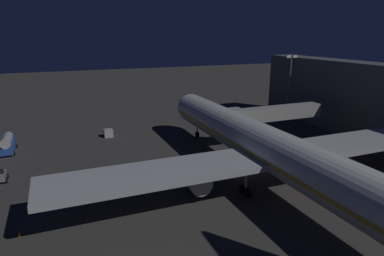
{
  "coord_description": "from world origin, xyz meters",
  "views": [
    {
      "loc": [
        25.65,
        41.89,
        20.27
      ],
      "look_at": [
        3.0,
        -13.3,
        3.5
      ],
      "focal_mm": 31.53,
      "sensor_mm": 36.0,
      "label": 1
    }
  ],
  "objects_px": {
    "traffic_cone_nose_starboard": "(178,130)",
    "traffic_cone_wingtip_svc_side": "(19,234)",
    "apron_floodlight_mast": "(289,83)",
    "pushback_tug": "(0,176)",
    "baggage_container_near_belt": "(108,133)",
    "fuel_tanker": "(7,143)",
    "traffic_cone_nose_port": "(197,128)",
    "jet_bridge": "(267,114)",
    "airliner_at_gate": "(274,152)"
  },
  "relations": [
    {
      "from": "jet_bridge",
      "to": "traffic_cone_nose_port",
      "type": "distance_m",
      "value": 16.62
    },
    {
      "from": "apron_floodlight_mast",
      "to": "traffic_cone_nose_starboard",
      "type": "height_order",
      "value": "apron_floodlight_mast"
    },
    {
      "from": "fuel_tanker",
      "to": "pushback_tug",
      "type": "distance_m",
      "value": 13.49
    },
    {
      "from": "airliner_at_gate",
      "to": "traffic_cone_nose_port",
      "type": "xyz_separation_m",
      "value": [
        -2.2,
        -30.89,
        -5.13
      ]
    },
    {
      "from": "baggage_container_near_belt",
      "to": "pushback_tug",
      "type": "bearing_deg",
      "value": 42.31
    },
    {
      "from": "apron_floodlight_mast",
      "to": "traffic_cone_nose_starboard",
      "type": "relative_size",
      "value": 28.15
    },
    {
      "from": "apron_floodlight_mast",
      "to": "baggage_container_near_belt",
      "type": "xyz_separation_m",
      "value": [
        41.99,
        -2.76,
        -8.36
      ]
    },
    {
      "from": "jet_bridge",
      "to": "apron_floodlight_mast",
      "type": "height_order",
      "value": "apron_floodlight_mast"
    },
    {
      "from": "jet_bridge",
      "to": "apron_floodlight_mast",
      "type": "distance_m",
      "value": 19.03
    },
    {
      "from": "fuel_tanker",
      "to": "traffic_cone_nose_starboard",
      "type": "height_order",
      "value": "fuel_tanker"
    },
    {
      "from": "jet_bridge",
      "to": "traffic_cone_nose_port",
      "type": "bearing_deg",
      "value": -55.03
    },
    {
      "from": "apron_floodlight_mast",
      "to": "airliner_at_gate",
      "type": "bearing_deg",
      "value": 49.66
    },
    {
      "from": "fuel_tanker",
      "to": "baggage_container_near_belt",
      "type": "distance_m",
      "value": 18.05
    },
    {
      "from": "airliner_at_gate",
      "to": "traffic_cone_nose_starboard",
      "type": "distance_m",
      "value": 31.39
    },
    {
      "from": "airliner_at_gate",
      "to": "traffic_cone_nose_starboard",
      "type": "height_order",
      "value": "airliner_at_gate"
    },
    {
      "from": "fuel_tanker",
      "to": "traffic_cone_nose_port",
      "type": "xyz_separation_m",
      "value": [
        -36.54,
        -0.66,
        -1.37
      ]
    },
    {
      "from": "traffic_cone_nose_port",
      "to": "pushback_tug",
      "type": "bearing_deg",
      "value": 21.26
    },
    {
      "from": "apron_floodlight_mast",
      "to": "pushback_tug",
      "type": "distance_m",
      "value": 61.61
    },
    {
      "from": "apron_floodlight_mast",
      "to": "traffic_cone_nose_port",
      "type": "relative_size",
      "value": 28.15
    },
    {
      "from": "baggage_container_near_belt",
      "to": "traffic_cone_wingtip_svc_side",
      "type": "distance_m",
      "value": 34.99
    },
    {
      "from": "apron_floodlight_mast",
      "to": "traffic_cone_wingtip_svc_side",
      "type": "bearing_deg",
      "value": 27.54
    },
    {
      "from": "airliner_at_gate",
      "to": "baggage_container_near_belt",
      "type": "distance_m",
      "value": 36.99
    },
    {
      "from": "traffic_cone_nose_port",
      "to": "traffic_cone_wingtip_svc_side",
      "type": "height_order",
      "value": "same"
    },
    {
      "from": "fuel_tanker",
      "to": "traffic_cone_nose_port",
      "type": "relative_size",
      "value": 11.18
    },
    {
      "from": "airliner_at_gate",
      "to": "traffic_cone_nose_port",
      "type": "relative_size",
      "value": 116.68
    },
    {
      "from": "jet_bridge",
      "to": "traffic_cone_wingtip_svc_side",
      "type": "relative_size",
      "value": 37.79
    },
    {
      "from": "baggage_container_near_belt",
      "to": "traffic_cone_nose_starboard",
      "type": "bearing_deg",
      "value": 172.43
    },
    {
      "from": "pushback_tug",
      "to": "jet_bridge",
      "type": "bearing_deg",
      "value": -178.5
    },
    {
      "from": "airliner_at_gate",
      "to": "traffic_cone_wingtip_svc_side",
      "type": "xyz_separation_m",
      "value": [
        30.6,
        -0.77,
        -5.13
      ]
    },
    {
      "from": "pushback_tug",
      "to": "baggage_container_near_belt",
      "type": "distance_m",
      "value": 23.79
    },
    {
      "from": "traffic_cone_nose_port",
      "to": "traffic_cone_nose_starboard",
      "type": "bearing_deg",
      "value": 0.0
    },
    {
      "from": "airliner_at_gate",
      "to": "traffic_cone_nose_port",
      "type": "distance_m",
      "value": 31.39
    },
    {
      "from": "fuel_tanker",
      "to": "traffic_cone_nose_port",
      "type": "distance_m",
      "value": 36.57
    },
    {
      "from": "traffic_cone_nose_starboard",
      "to": "pushback_tug",
      "type": "bearing_deg",
      "value": 23.88
    },
    {
      "from": "baggage_container_near_belt",
      "to": "apron_floodlight_mast",
      "type": "bearing_deg",
      "value": 176.24
    },
    {
      "from": "traffic_cone_nose_starboard",
      "to": "traffic_cone_wingtip_svc_side",
      "type": "xyz_separation_m",
      "value": [
        28.4,
        30.12,
        0.0
      ]
    },
    {
      "from": "apron_floodlight_mast",
      "to": "pushback_tug",
      "type": "xyz_separation_m",
      "value": [
        59.59,
        13.25,
        -8.35
      ]
    },
    {
      "from": "baggage_container_near_belt",
      "to": "traffic_cone_nose_port",
      "type": "bearing_deg",
      "value": 174.2
    },
    {
      "from": "fuel_tanker",
      "to": "traffic_cone_wingtip_svc_side",
      "type": "xyz_separation_m",
      "value": [
        -3.74,
        29.46,
        -1.37
      ]
    },
    {
      "from": "fuel_tanker",
      "to": "traffic_cone_nose_starboard",
      "type": "distance_m",
      "value": 32.18
    },
    {
      "from": "baggage_container_near_belt",
      "to": "traffic_cone_wingtip_svc_side",
      "type": "bearing_deg",
      "value": 66.23
    },
    {
      "from": "apron_floodlight_mast",
      "to": "traffic_cone_wingtip_svc_side",
      "type": "xyz_separation_m",
      "value": [
        56.1,
        29.26,
        -8.86
      ]
    },
    {
      "from": "apron_floodlight_mast",
      "to": "traffic_cone_wingtip_svc_side",
      "type": "relative_size",
      "value": 28.15
    },
    {
      "from": "fuel_tanker",
      "to": "traffic_cone_nose_port",
      "type": "height_order",
      "value": "fuel_tanker"
    },
    {
      "from": "airliner_at_gate",
      "to": "jet_bridge",
      "type": "height_order",
      "value": "airliner_at_gate"
    },
    {
      "from": "baggage_container_near_belt",
      "to": "traffic_cone_nose_starboard",
      "type": "relative_size",
      "value": 3.13
    },
    {
      "from": "airliner_at_gate",
      "to": "apron_floodlight_mast",
      "type": "height_order",
      "value": "airliner_at_gate"
    },
    {
      "from": "baggage_container_near_belt",
      "to": "traffic_cone_nose_port",
      "type": "distance_m",
      "value": 18.8
    },
    {
      "from": "traffic_cone_nose_starboard",
      "to": "airliner_at_gate",
      "type": "bearing_deg",
      "value": 94.07
    },
    {
      "from": "baggage_container_near_belt",
      "to": "traffic_cone_nose_starboard",
      "type": "distance_m",
      "value": 14.43
    }
  ]
}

